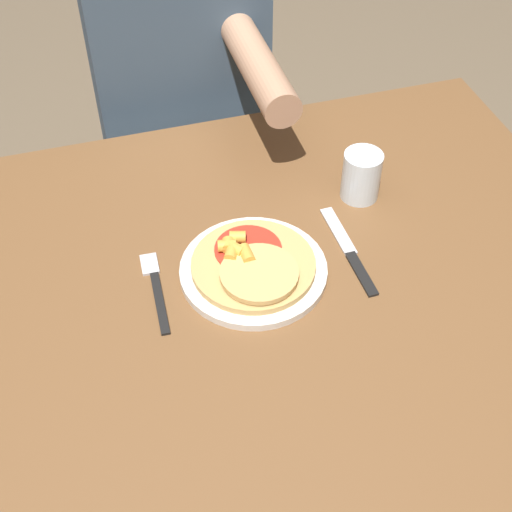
{
  "coord_description": "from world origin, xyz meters",
  "views": [
    {
      "loc": [
        -0.22,
        -0.71,
        1.61
      ],
      "look_at": [
        0.0,
        0.05,
        0.78
      ],
      "focal_mm": 50.0,
      "sensor_mm": 36.0,
      "label": 1
    }
  ],
  "objects_px": {
    "person_diner": "(181,88)",
    "pizza": "(255,264)",
    "plate": "(256,270)",
    "dining_table": "(262,334)",
    "fork": "(155,286)",
    "knife": "(350,252)",
    "drinking_glass": "(361,176)"
  },
  "relations": [
    {
      "from": "fork",
      "to": "person_diner",
      "type": "height_order",
      "value": "person_diner"
    },
    {
      "from": "pizza",
      "to": "knife",
      "type": "distance_m",
      "value": 0.17
    },
    {
      "from": "fork",
      "to": "person_diner",
      "type": "xyz_separation_m",
      "value": [
        0.17,
        0.61,
        -0.03
      ]
    },
    {
      "from": "plate",
      "to": "pizza",
      "type": "relative_size",
      "value": 1.19
    },
    {
      "from": "drinking_glass",
      "to": "person_diner",
      "type": "height_order",
      "value": "person_diner"
    },
    {
      "from": "plate",
      "to": "drinking_glass",
      "type": "distance_m",
      "value": 0.27
    },
    {
      "from": "pizza",
      "to": "knife",
      "type": "bearing_deg",
      "value": 0.18
    },
    {
      "from": "pizza",
      "to": "drinking_glass",
      "type": "relative_size",
      "value": 2.21
    },
    {
      "from": "pizza",
      "to": "knife",
      "type": "relative_size",
      "value": 0.93
    },
    {
      "from": "plate",
      "to": "person_diner",
      "type": "bearing_deg",
      "value": 89.37
    },
    {
      "from": "knife",
      "to": "pizza",
      "type": "bearing_deg",
      "value": -179.82
    },
    {
      "from": "dining_table",
      "to": "drinking_glass",
      "type": "height_order",
      "value": "drinking_glass"
    },
    {
      "from": "fork",
      "to": "person_diner",
      "type": "relative_size",
      "value": 0.14
    },
    {
      "from": "plate",
      "to": "knife",
      "type": "bearing_deg",
      "value": -0.77
    },
    {
      "from": "pizza",
      "to": "knife",
      "type": "height_order",
      "value": "pizza"
    },
    {
      "from": "dining_table",
      "to": "pizza",
      "type": "bearing_deg",
      "value": 87.77
    },
    {
      "from": "plate",
      "to": "drinking_glass",
      "type": "height_order",
      "value": "drinking_glass"
    },
    {
      "from": "dining_table",
      "to": "drinking_glass",
      "type": "relative_size",
      "value": 13.23
    },
    {
      "from": "fork",
      "to": "drinking_glass",
      "type": "xyz_separation_m",
      "value": [
        0.4,
        0.12,
        0.04
      ]
    },
    {
      "from": "dining_table",
      "to": "fork",
      "type": "relative_size",
      "value": 6.95
    },
    {
      "from": "dining_table",
      "to": "person_diner",
      "type": "height_order",
      "value": "person_diner"
    },
    {
      "from": "person_diner",
      "to": "pizza",
      "type": "bearing_deg",
      "value": -90.85
    },
    {
      "from": "plate",
      "to": "fork",
      "type": "xyz_separation_m",
      "value": [
        -0.17,
        0.02,
        -0.0
      ]
    },
    {
      "from": "drinking_glass",
      "to": "person_diner",
      "type": "relative_size",
      "value": 0.08
    },
    {
      "from": "drinking_glass",
      "to": "dining_table",
      "type": "bearing_deg",
      "value": -142.31
    },
    {
      "from": "pizza",
      "to": "dining_table",
      "type": "bearing_deg",
      "value": -92.23
    },
    {
      "from": "knife",
      "to": "dining_table",
      "type": "bearing_deg",
      "value": -163.16
    },
    {
      "from": "knife",
      "to": "person_diner",
      "type": "bearing_deg",
      "value": 104.26
    },
    {
      "from": "plate",
      "to": "drinking_glass",
      "type": "relative_size",
      "value": 2.63
    },
    {
      "from": "drinking_glass",
      "to": "fork",
      "type": "bearing_deg",
      "value": -163.71
    },
    {
      "from": "pizza",
      "to": "drinking_glass",
      "type": "height_order",
      "value": "drinking_glass"
    },
    {
      "from": "dining_table",
      "to": "pizza",
      "type": "relative_size",
      "value": 5.99
    }
  ]
}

